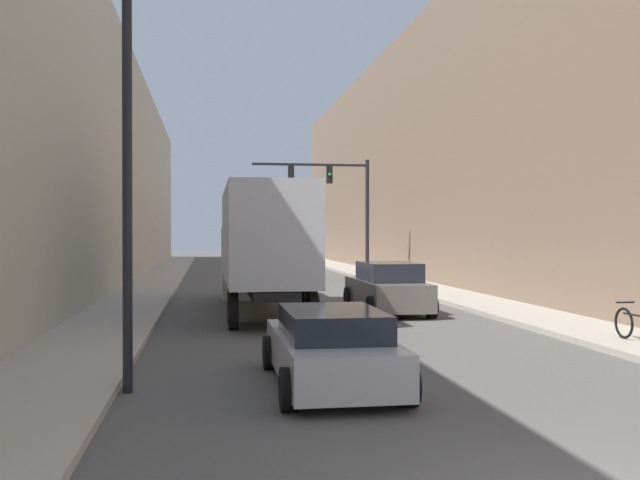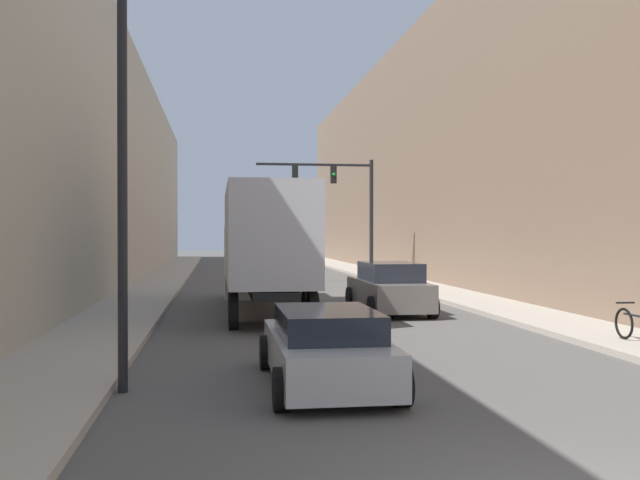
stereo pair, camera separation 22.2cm
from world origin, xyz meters
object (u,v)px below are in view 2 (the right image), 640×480
at_px(traffic_signal_gantry, 345,198).
at_px(suv_car, 389,289).
at_px(sedan_car, 326,348).
at_px(street_lamp, 122,84).
at_px(parked_bicycle, 638,326).
at_px(semi_truck, 263,243).

bearing_deg(traffic_signal_gantry, suv_car, -94.40).
distance_m(sedan_car, street_lamp, 5.47).
relative_size(suv_car, parked_bicycle, 2.67).
xyz_separation_m(sedan_car, parked_bicycle, (7.40, 2.70, -0.11)).
bearing_deg(sedan_car, traffic_signal_gantry, 79.09).
bearing_deg(parked_bicycle, street_lamp, -165.77).
relative_size(traffic_signal_gantry, parked_bicycle, 3.53).
height_order(sedan_car, suv_car, suv_car).
bearing_deg(sedan_car, semi_truck, 91.54).
distance_m(semi_truck, suv_car, 4.43).
height_order(semi_truck, sedan_car, semi_truck).
height_order(traffic_signal_gantry, street_lamp, street_lamp).
relative_size(semi_truck, suv_car, 2.40).
height_order(semi_truck, traffic_signal_gantry, traffic_signal_gantry).
relative_size(sedan_car, traffic_signal_gantry, 0.70).
relative_size(suv_car, street_lamp, 0.61).
xyz_separation_m(sedan_car, street_lamp, (-3.32, -0.01, 4.35)).
distance_m(suv_car, parked_bicycle, 8.82).
distance_m(sedan_car, traffic_signal_gantry, 25.60).
relative_size(sedan_car, street_lamp, 0.57).
xyz_separation_m(semi_truck, sedan_car, (0.32, -11.84, -1.61)).
bearing_deg(parked_bicycle, suv_car, 114.79).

